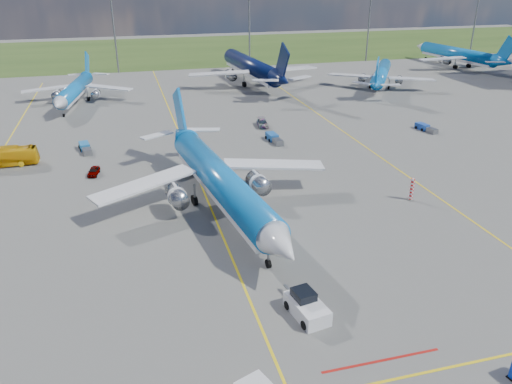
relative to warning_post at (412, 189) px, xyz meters
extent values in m
plane|color=#5A5A57|center=(-26.00, -8.00, -1.50)|extent=(400.00, 400.00, 0.00)
cube|color=#2D4719|center=(-26.00, 142.00, -1.50)|extent=(400.00, 80.00, 0.01)
cube|color=yellow|center=(-26.00, 22.00, -1.49)|extent=(0.25, 160.00, 0.02)
cube|color=yellow|center=(4.00, 32.00, -1.49)|extent=(0.25, 120.00, 0.02)
cube|color=#A5140F|center=(-18.00, -26.00, -1.49)|extent=(10.00, 0.25, 0.02)
cylinder|color=slate|center=(-36.00, 102.00, 9.50)|extent=(0.50, 0.50, 22.00)
cylinder|color=slate|center=(4.00, 102.00, 9.50)|extent=(0.50, 0.50, 22.00)
cylinder|color=slate|center=(44.00, 102.00, 9.50)|extent=(0.50, 0.50, 22.00)
cylinder|color=slate|center=(84.00, 102.00, 9.50)|extent=(0.50, 0.50, 22.00)
cylinder|color=red|center=(0.00, 0.00, 0.00)|extent=(0.50, 0.50, 3.00)
cube|color=silver|center=(-21.67, -19.19, -0.80)|extent=(3.14, 4.88, 1.40)
cube|color=black|center=(-21.79, -18.55, 0.17)|extent=(2.04, 2.22, 0.97)
cube|color=slate|center=(-22.17, -16.43, -0.91)|extent=(0.72, 2.60, 0.22)
imported|color=#EAAF0D|center=(-54.43, 27.41, -0.03)|extent=(10.55, 2.50, 2.94)
imported|color=#999999|center=(-40.73, 19.97, -0.92)|extent=(2.00, 3.60, 1.16)
imported|color=#999999|center=(-25.10, 17.26, -0.85)|extent=(5.00, 2.91, 1.31)
imported|color=#999999|center=(-9.85, 37.53, -0.82)|extent=(2.51, 4.91, 1.36)
cube|color=#1B54A3|center=(-10.45, 29.09, -0.90)|extent=(1.73, 2.95, 1.21)
cube|color=slate|center=(-10.25, 26.25, -1.01)|extent=(1.46, 2.28, 0.99)
cube|color=#1C68A8|center=(-42.59, 32.33, -0.92)|extent=(1.97, 2.99, 1.17)
cube|color=slate|center=(-42.08, 29.62, -1.02)|extent=(1.65, 2.33, 0.96)
cube|color=#1B45A6|center=(19.03, 27.84, -0.94)|extent=(1.89, 2.87, 1.12)
cube|color=slate|center=(19.52, 25.23, -1.04)|extent=(1.58, 2.23, 0.92)
camera|label=1|loc=(-35.21, -52.54, 26.35)|focal=35.00mm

